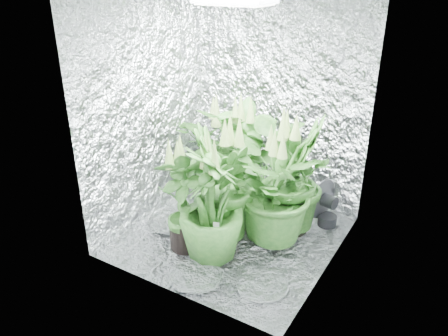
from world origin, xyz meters
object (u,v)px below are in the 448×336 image
plant_c (294,177)px  plant_e (271,189)px  plant_f (185,201)px  circulation_fan (325,206)px  plant_b (246,159)px  plant_g (222,187)px  plant_d (211,207)px  plant_a (224,150)px

plant_c → plant_e: bearing=-110.3°
plant_f → circulation_fan: (0.81, 0.88, -0.23)m
plant_b → plant_e: plant_b is taller
plant_c → plant_e: size_ratio=1.08×
plant_g → plant_b: bearing=99.6°
plant_b → plant_d: bearing=-79.8°
plant_d → circulation_fan: plant_d is taller
plant_g → plant_c: bearing=47.7°
plant_c → plant_d: bearing=-117.8°
plant_e → plant_c: bearing=69.7°
plant_a → circulation_fan: 1.05m
plant_b → plant_f: (-0.11, -0.75, -0.09)m
plant_e → plant_g: bearing=-147.4°
plant_e → plant_f: 0.66m
plant_d → plant_a: bearing=116.1°
plant_b → plant_e: size_ratio=1.09×
plant_b → circulation_fan: plant_b is taller
circulation_fan → plant_a: bearing=-165.4°
plant_a → plant_b: bearing=-24.8°
plant_g → circulation_fan: bearing=47.9°
plant_a → circulation_fan: bearing=-0.4°
plant_b → plant_c: bearing=-11.0°
plant_d → plant_c: bearing=62.2°
plant_a → plant_g: bearing=-59.5°
plant_b → plant_d: size_ratio=1.11×
plant_b → circulation_fan: size_ratio=2.62×
plant_b → plant_a: bearing=155.2°
plant_g → plant_d: bearing=-78.5°
plant_e → circulation_fan: 0.63m
plant_a → plant_e: plant_a is taller
plant_b → plant_e: 0.53m
plant_a → plant_f: (0.20, -0.89, -0.06)m
plant_d → plant_g: bearing=101.5°
plant_f → plant_g: (0.20, 0.21, 0.08)m
plant_f → plant_g: size_ratio=0.86×
plant_e → circulation_fan: size_ratio=2.40×
plant_c → plant_g: 0.60m
plant_g → circulation_fan: 0.96m
plant_d → plant_g: 0.24m
circulation_fan → plant_c: bearing=-116.7°
plant_g → plant_f: bearing=-133.6°
plant_e → circulation_fan: (0.29, 0.47, -0.29)m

